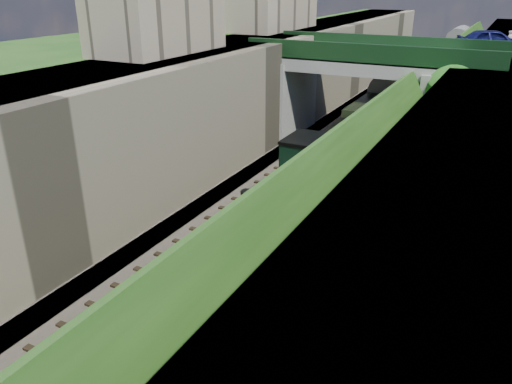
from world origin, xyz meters
TOP-DOWN VIEW (x-y plane):
  - ground at (0.00, 0.00)m, footprint 160.00×160.00m
  - trackbed at (0.00, 20.00)m, footprint 10.00×90.00m
  - retaining_wall at (-5.50, 20.00)m, footprint 1.00×90.00m
  - street_plateau_left at (-9.00, 20.00)m, footprint 6.00×90.00m
  - embankment_slope at (4.92, 21.63)m, footprint 4.73×91.59m
  - track_left at (-2.00, 20.00)m, footprint 2.50×90.00m
  - track_right at (1.20, 20.00)m, footprint 2.50×90.00m
  - road_bridge at (0.94, 24.00)m, footprint 16.00×6.40m
  - building_near at (-9.50, 14.00)m, footprint 4.00×8.00m
  - tree at (5.91, 21.95)m, footprint 3.60×3.80m
  - car_blue at (7.09, 28.63)m, footprint 4.96×3.32m
  - locomotive at (1.20, 8.42)m, footprint 3.10×10.22m
  - tender at (1.20, 15.78)m, footprint 2.70×6.00m
  - coach_front at (1.20, 28.38)m, footprint 2.90×18.00m
  - coach_middle at (1.20, 47.18)m, footprint 2.90×18.00m
  - coach_rear at (1.20, 65.98)m, footprint 2.90×18.00m

SIDE VIEW (x-z plane):
  - ground at x=0.00m, z-range 0.00..0.00m
  - trackbed at x=0.00m, z-range 0.00..0.20m
  - track_left at x=-2.00m, z-range 0.15..0.35m
  - track_right at x=1.20m, z-range 0.15..0.35m
  - tender at x=1.20m, z-range 0.09..3.14m
  - locomotive at x=1.20m, z-range -0.02..3.81m
  - coach_front at x=1.20m, z-range 0.20..3.90m
  - coach_middle at x=1.20m, z-range 0.20..3.90m
  - coach_rear at x=1.20m, z-range 0.20..3.90m
  - embankment_slope at x=4.92m, z-range -0.56..5.85m
  - retaining_wall at x=-5.50m, z-range 0.00..7.00m
  - street_plateau_left at x=-9.00m, z-range 0.00..7.00m
  - road_bridge at x=0.94m, z-range 0.45..7.70m
  - tree at x=5.91m, z-range 1.35..7.95m
  - car_blue at x=7.09m, z-range 6.25..7.82m
  - building_near at x=-9.50m, z-range 7.00..11.00m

